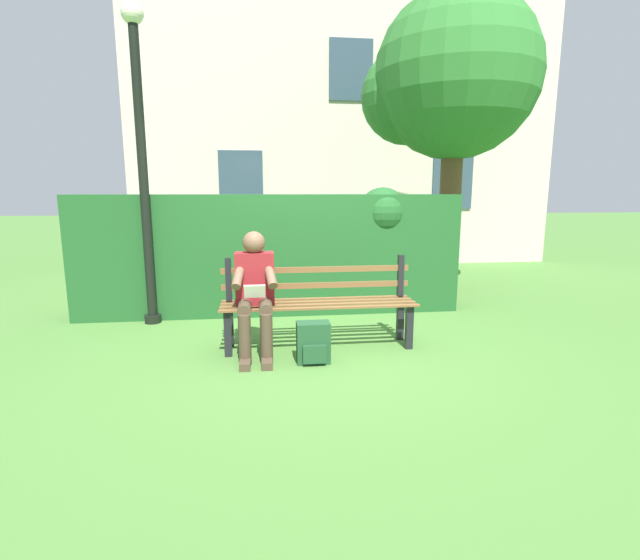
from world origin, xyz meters
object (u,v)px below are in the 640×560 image
park_bench (318,303)px  tree (447,81)px  lamp_post (142,151)px  backpack (313,343)px  person_seated (255,290)px

park_bench → tree: (-2.37, -2.76, 2.82)m
lamp_post → tree: bearing=-159.0°
backpack → lamp_post: lamp_post is taller
park_bench → backpack: 0.56m
park_bench → lamp_post: 2.73m
backpack → person_seated: bearing=-31.1°
backpack → lamp_post: (1.81, -1.60, 1.86)m
park_bench → tree: 4.60m
person_seated → tree: (-3.01, -2.92, 2.63)m
person_seated → lamp_post: bearing=-45.2°
park_bench → person_seated: 0.69m
park_bench → person_seated: (0.64, 0.16, 0.19)m
backpack → lamp_post: 3.05m
park_bench → tree: bearing=-130.7°
person_seated → lamp_post: size_ratio=0.33×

